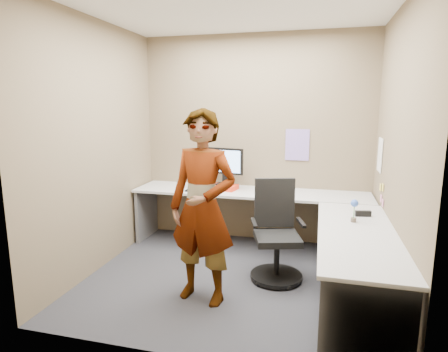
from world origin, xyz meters
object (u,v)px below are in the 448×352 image
(office_chair, at_px, (276,239))
(person, at_px, (203,208))
(monitor, at_px, (225,163))
(desk, at_px, (279,218))

(office_chair, xyz_separation_m, person, (-0.60, -0.62, 0.47))
(office_chair, relative_size, person, 0.58)
(monitor, bearing_deg, office_chair, -35.91)
(desk, height_order, monitor, monitor)
(desk, distance_m, person, 1.08)
(office_chair, bearing_deg, desk, 72.38)
(desk, relative_size, office_chair, 2.92)
(desk, relative_size, person, 1.68)
(monitor, height_order, office_chair, monitor)
(desk, distance_m, monitor, 1.10)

